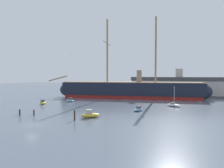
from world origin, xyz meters
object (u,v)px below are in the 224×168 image
Objects in this scene: motorboat_distant_centre at (135,95)px; mooring_piling_right_pair at (34,113)px; motorboat_mid_left at (43,103)px; tall_ship at (131,90)px; dinghy_far_right at (200,102)px; dockside_warehouse_right at (186,86)px; seagull_in_flight at (71,55)px; motorboat_mid_right at (138,109)px; sailboat_alongside_stern at (173,105)px; motorboat_foreground_right at (90,115)px; mooring_piling_nearest at (20,112)px; motorboat_alongside_bow at (70,100)px; mooring_piling_left_pair at (75,115)px.

motorboat_distant_centre is 58.12m from mooring_piling_right_pair.
tall_ship is at bearing 54.44° from motorboat_mid_left.
dockside_warehouse_right reaches higher than dinghy_far_right.
motorboat_distant_centre is at bearing 75.47° from seagull_in_flight.
sailboat_alongside_stern is (7.82, 12.72, 0.05)m from motorboat_mid_right.
mooring_piling_nearest is (-17.49, -5.18, 0.09)m from motorboat_foreground_right.
mooring_piling_nearest reaches higher than dinghy_far_right.
seagull_in_flight is at bearing -50.76° from motorboat_alongside_bow.
mooring_piling_left_pair reaches higher than motorboat_mid_right.
mooring_piling_nearest is at bearing -63.07° from motorboat_mid_left.
motorboat_alongside_bow is at bearing 163.28° from motorboat_mid_right.
motorboat_alongside_bow is 18.57m from seagull_in_flight.
motorboat_alongside_bow reaches higher than mooring_piling_right_pair.
mooring_piling_right_pair is (-37.39, -43.64, 0.49)m from dinghy_far_right.
mooring_piling_left_pair is at bearing -119.05° from dinghy_far_right.
dinghy_far_right is at bearing 48.12° from mooring_piling_nearest.
dinghy_far_right is 57.47m from mooring_piling_right_pair.
motorboat_alongside_bow reaches higher than mooring_piling_nearest.
mooring_piling_left_pair is at bearing -103.72° from dockside_warehouse_right.
sailboat_alongside_stern is 4.67× the size of mooring_piling_right_pair.
tall_ship is at bearing 67.86° from seagull_in_flight.
sailboat_alongside_stern reaches higher than motorboat_alongside_bow.
mooring_piling_nearest is 0.03× the size of dockside_warehouse_right.
mooring_piling_nearest reaches higher than motorboat_distant_centre.
seagull_in_flight is at bearing -112.14° from tall_ship.
motorboat_foreground_right is 0.08× the size of dockside_warehouse_right.
motorboat_alongside_bow is at bearing 127.63° from mooring_piling_left_pair.
motorboat_mid_right is 0.57× the size of sailboat_alongside_stern.
dockside_warehouse_right is at bearing 76.28° from mooring_piling_left_pair.
motorboat_distant_centre is at bearing 94.67° from mooring_piling_left_pair.
sailboat_alongside_stern is at bearing 43.19° from mooring_piling_nearest.
motorboat_mid_right is 27.83m from mooring_piling_right_pair.
mooring_piling_left_pair is at bearing -52.37° from motorboat_alongside_bow.
tall_ship is 18.65× the size of motorboat_mid_left.
motorboat_alongside_bow is (-29.76, 8.94, 0.04)m from motorboat_mid_right.
sailboat_alongside_stern reaches higher than motorboat_foreground_right.
seagull_in_flight is (10.35, 2.45, 16.33)m from motorboat_mid_left.
motorboat_alongside_bow reaches higher than motorboat_distant_centre.
motorboat_foreground_right is 15.39m from motorboat_mid_right.
dinghy_far_right is at bearing 21.67° from motorboat_alongside_bow.
tall_ship reaches higher than motorboat_mid_left.
motorboat_mid_left is at bearing -151.34° from dinghy_far_right.
sailboat_alongside_stern is 2.86× the size of mooring_piling_left_pair.
motorboat_foreground_right reaches higher than motorboat_distant_centre.
mooring_piling_nearest reaches higher than mooring_piling_right_pair.
dockside_warehouse_right is (20.93, 24.31, 0.84)m from tall_ship.
sailboat_alongside_stern is 41.80m from dockside_warehouse_right.
seagull_in_flight reaches higher than mooring_piling_left_pair.
motorboat_distant_centre is 58.41m from mooring_piling_left_pair.
motorboat_foreground_right is 27.62m from seagull_in_flight.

